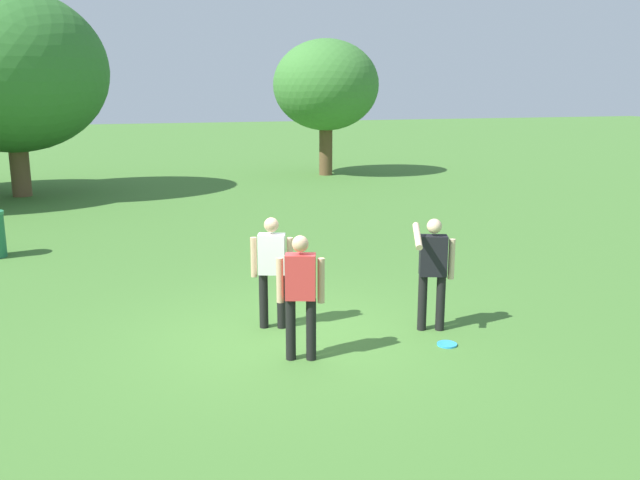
% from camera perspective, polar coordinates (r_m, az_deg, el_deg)
% --- Properties ---
extents(ground_plane, '(120.00, 120.00, 0.00)m').
position_cam_1_polar(ground_plane, '(9.57, -2.25, -8.21)').
color(ground_plane, '#447530').
extents(person_thrower, '(0.58, 0.34, 1.64)m').
position_cam_1_polar(person_thrower, '(9.65, -4.10, -2.16)').
color(person_thrower, black).
rests_on(person_thrower, ground).
extents(person_catcher, '(0.77, 0.62, 1.64)m').
position_cam_1_polar(person_catcher, '(9.65, 9.57, -2.18)').
color(person_catcher, black).
rests_on(person_catcher, ground).
extents(person_bystander, '(0.58, 0.33, 1.64)m').
position_cam_1_polar(person_bystander, '(8.50, -1.66, -4.22)').
color(person_bystander, black).
rests_on(person_bystander, ground).
extents(frisbee, '(0.27, 0.27, 0.03)m').
position_cam_1_polar(frisbee, '(9.42, 10.74, -8.70)').
color(frisbee, '#2D9EDB').
rests_on(frisbee, ground).
extents(tree_slender_mid, '(5.95, 5.95, 6.47)m').
position_cam_1_polar(tree_slender_mid, '(23.58, -24.81, 12.89)').
color(tree_slender_mid, brown).
rests_on(tree_slender_mid, ground).
extents(tree_back_left, '(4.14, 4.14, 5.29)m').
position_cam_1_polar(tree_back_left, '(26.92, 0.51, 12.98)').
color(tree_back_left, brown).
rests_on(tree_back_left, ground).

